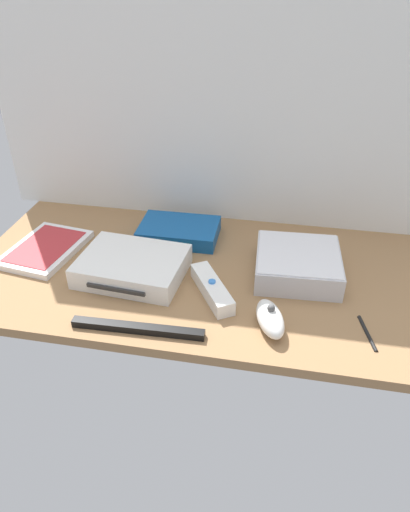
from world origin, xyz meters
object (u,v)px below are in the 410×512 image
remote_wand (212,289)px  stylus_pen (368,332)px  mini_computer (298,264)px  network_router (179,231)px  game_console (132,266)px  sensor_bar (138,328)px  remote_nunchuk (270,318)px  game_case (46,249)px

remote_wand → stylus_pen: remote_wand is taller
mini_computer → network_router: mini_computer is taller
game_console → mini_computer: bearing=15.6°
mini_computer → remote_wand: size_ratio=1.23×
game_console → mini_computer: size_ratio=1.24×
sensor_bar → stylus_pen: (40.00, 6.99, -0.35)cm
remote_wand → sensor_bar: bearing=-162.4°
remote_wand → sensor_bar: 16.94cm
stylus_pen → game_console: bearing=168.6°
remote_wand → remote_nunchuk: bearing=-63.5°
game_case → stylus_pen: 69.64cm
mini_computer → network_router: (-27.48, 9.94, -0.94)cm
network_router → stylus_pen: 47.90cm
game_case → sensor_bar: size_ratio=0.86×
mini_computer → remote_wand: (-16.11, -10.12, -1.13)cm
game_console → stylus_pen: 47.21cm
game_case → remote_wand: (39.24, -8.42, 0.75)cm
mini_computer → stylus_pen: (12.81, -15.92, -2.29)cm
network_router → remote_wand: (11.36, -20.06, -0.19)cm
network_router → remote_nunchuk: size_ratio=1.67×
mini_computer → sensor_bar: (-27.19, -22.91, -1.94)cm
game_console → game_case: size_ratio=1.07×
remote_wand → sensor_bar: size_ratio=0.60×
mini_computer → remote_nunchuk: size_ratio=1.64×
remote_wand → remote_nunchuk: (11.78, -7.35, 0.53)cm
mini_computer → stylus_pen: bearing=-51.2°
remote_wand → remote_nunchuk: size_ratio=1.33×
game_case → stylus_pen: bearing=-3.7°
game_console → sensor_bar: game_console is taller
sensor_bar → mini_computer: bearing=38.2°
game_console → sensor_bar: size_ratio=0.92×
network_router → sensor_bar: (0.29, -32.86, -1.00)cm
remote_nunchuk → sensor_bar: 23.53cm
sensor_bar → stylus_pen: 40.61cm
mini_computer → game_case: (-55.35, -1.70, -1.88)cm
game_case → remote_wand: bearing=-4.1°
game_case → network_router: (27.88, 11.64, 0.94)cm
mini_computer → remote_wand: 19.06cm
network_router → game_case: bearing=-158.1°
remote_nunchuk → stylus_pen: 17.30cm
remote_wand → remote_nunchuk: 13.89cm
remote_wand → sensor_bar: (-11.07, -12.80, -0.81)cm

